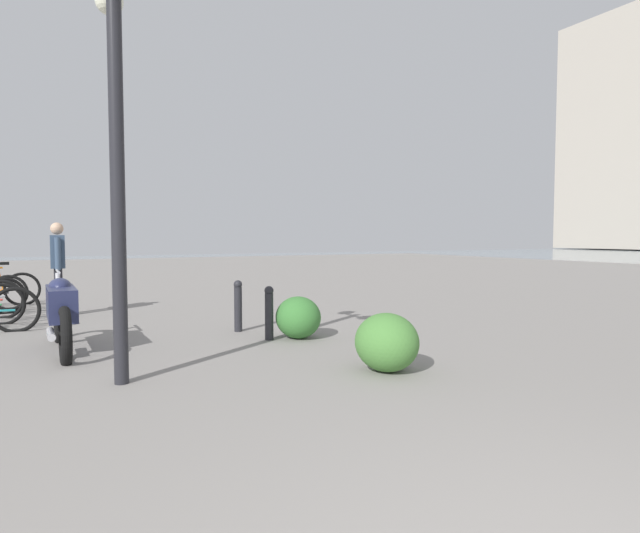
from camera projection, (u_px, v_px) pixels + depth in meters
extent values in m
cube|color=#B2A899|center=(637.00, 138.00, 64.76)|extent=(11.21, 14.87, 26.50)
cylinder|color=#232328|center=(118.00, 188.00, 5.22)|extent=(0.14, 0.14, 3.86)
sphere|color=#EAEACC|center=(109.00, 1.00, 5.42)|extent=(0.28, 0.28, 0.28)
torus|color=black|center=(65.00, 337.00, 6.20)|extent=(0.72, 0.13, 0.72)
torus|color=black|center=(59.00, 320.00, 7.47)|extent=(0.72, 0.13, 0.72)
cube|color=#23284C|center=(61.00, 303.00, 6.77)|extent=(1.11, 0.34, 0.40)
ellipsoid|color=#23284C|center=(60.00, 287.00, 6.96)|extent=(0.44, 0.29, 0.24)
cylinder|color=silver|center=(59.00, 297.00, 7.40)|extent=(0.18, 0.06, 0.66)
cylinder|color=silver|center=(58.00, 271.00, 7.33)|extent=(0.60, 0.05, 0.04)
cylinder|color=silver|center=(51.00, 334.00, 6.37)|extent=(0.55, 0.10, 0.09)
torus|color=black|center=(15.00, 310.00, 8.21)|extent=(0.15, 0.72, 0.72)
torus|color=black|center=(2.00, 305.00, 8.87)|extent=(0.10, 0.72, 0.72)
torus|color=black|center=(3.00, 300.00, 9.55)|extent=(0.22, 0.72, 0.72)
torus|color=black|center=(5.00, 296.00, 10.08)|extent=(0.15, 0.72, 0.72)
torus|color=black|center=(9.00, 293.00, 10.73)|extent=(0.14, 0.72, 0.72)
torus|color=black|center=(22.00, 289.00, 11.42)|extent=(0.10, 0.72, 0.72)
cylinder|color=orange|center=(0.00, 278.00, 11.21)|extent=(0.04, 0.14, 0.54)
cylinder|color=orange|center=(10.00, 290.00, 11.31)|extent=(0.06, 0.45, 0.04)
cube|color=black|center=(3.00, 263.00, 11.22)|extent=(0.10, 0.24, 0.06)
cylinder|color=black|center=(59.00, 292.00, 9.71)|extent=(0.14, 0.14, 0.90)
cylinder|color=black|center=(59.00, 291.00, 9.89)|extent=(0.14, 0.14, 0.90)
cube|color=#384C66|center=(58.00, 252.00, 9.76)|extent=(0.40, 0.25, 0.60)
sphere|color=tan|center=(57.00, 229.00, 9.74)|extent=(0.22, 0.22, 0.22)
cylinder|color=#384C66|center=(58.00, 254.00, 9.53)|extent=(0.10, 0.10, 0.58)
cylinder|color=#384C66|center=(57.00, 253.00, 9.99)|extent=(0.10, 0.10, 0.58)
cylinder|color=#232328|center=(269.00, 317.00, 7.55)|extent=(0.12, 0.12, 0.66)
sphere|color=#232328|center=(269.00, 291.00, 7.53)|extent=(0.13, 0.13, 0.13)
cylinder|color=#232328|center=(238.00, 309.00, 8.22)|extent=(0.12, 0.12, 0.68)
sphere|color=#232328|center=(238.00, 284.00, 8.19)|extent=(0.13, 0.13, 0.13)
ellipsoid|color=#477F38|center=(387.00, 342.00, 5.79)|extent=(0.75, 0.67, 0.63)
ellipsoid|color=#387533|center=(298.00, 317.00, 7.67)|extent=(0.71, 0.64, 0.60)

